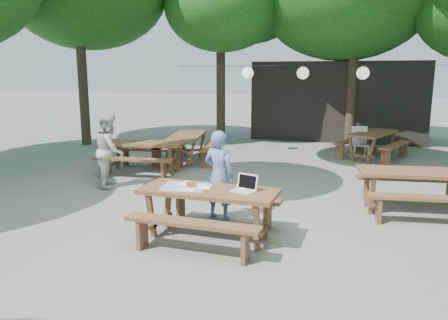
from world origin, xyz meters
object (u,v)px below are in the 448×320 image
object	(u,v)px
plastic_chair	(360,149)
main_picnic_table	(209,213)
second_person	(110,150)
picnic_table_nw	(143,157)
woman	(219,175)

from	to	relation	value
plastic_chair	main_picnic_table	bearing A→B (deg)	-120.00
main_picnic_table	second_person	world-z (taller)	second_person
second_person	plastic_chair	distance (m)	7.06
picnic_table_nw	second_person	distance (m)	1.47
plastic_chair	woman	bearing A→B (deg)	-123.29
picnic_table_nw	main_picnic_table	bearing A→B (deg)	-56.39
main_picnic_table	plastic_chair	size ratio (longest dim) A/B	2.22
woman	plastic_chair	world-z (taller)	woman
woman	main_picnic_table	bearing A→B (deg)	110.04
picnic_table_nw	plastic_chair	distance (m)	6.12
main_picnic_table	woman	distance (m)	0.97
main_picnic_table	plastic_chair	bearing A→B (deg)	74.96
picnic_table_nw	second_person	xyz separation A→B (m)	(-0.00, -1.41, 0.40)
second_person	plastic_chair	size ratio (longest dim) A/B	1.75
main_picnic_table	picnic_table_nw	size ratio (longest dim) A/B	0.96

